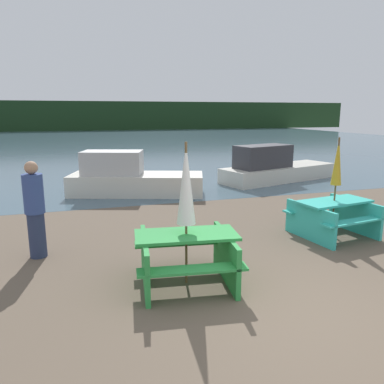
{
  "coord_description": "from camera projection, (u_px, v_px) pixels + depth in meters",
  "views": [
    {
      "loc": [
        -2.67,
        -3.57,
        2.55
      ],
      "look_at": [
        -0.36,
        3.99,
        0.85
      ],
      "focal_mm": 35.0,
      "sensor_mm": 36.0,
      "label": 1
    }
  ],
  "objects": [
    {
      "name": "person",
      "position": [
        35.0,
        210.0,
        6.55
      ],
      "size": [
        0.34,
        0.34,
        1.72
      ],
      "color": "#283351",
      "rests_on": "ground_plane"
    },
    {
      "name": "picnic_table_teal",
      "position": [
        333.0,
        215.0,
        7.78
      ],
      "size": [
        1.72,
        1.59,
        0.76
      ],
      "rotation": [
        0.0,
        0.0,
        0.15
      ],
      "color": "#33B7A8",
      "rests_on": "ground_plane"
    },
    {
      "name": "boat",
      "position": [
        131.0,
        179.0,
        11.73
      ],
      "size": [
        4.35,
        2.57,
        1.36
      ],
      "rotation": [
        0.0,
        0.0,
        -0.31
      ],
      "color": "beige",
      "rests_on": "water"
    },
    {
      "name": "water",
      "position": [
        108.0,
        140.0,
        34.07
      ],
      "size": [
        60.0,
        50.0,
        0.0
      ],
      "color": "#425B6B",
      "rests_on": "ground_plane"
    },
    {
      "name": "picnic_table_green",
      "position": [
        186.0,
        254.0,
        5.61
      ],
      "size": [
        1.67,
        1.56,
        0.78
      ],
      "rotation": [
        0.0,
        0.0,
        -0.13
      ],
      "color": "green",
      "rests_on": "ground_plane"
    },
    {
      "name": "ground_plane",
      "position": [
        314.0,
        322.0,
        4.64
      ],
      "size": [
        60.0,
        60.0,
        0.0
      ],
      "primitive_type": "plane",
      "color": "brown"
    },
    {
      "name": "umbrella_white",
      "position": [
        186.0,
        185.0,
        5.38
      ],
      "size": [
        0.28,
        0.28,
        2.13
      ],
      "color": "brown",
      "rests_on": "ground_plane"
    },
    {
      "name": "umbrella_gold",
      "position": [
        337.0,
        163.0,
        7.56
      ],
      "size": [
        0.21,
        0.21,
        2.05
      ],
      "color": "brown",
      "rests_on": "ground_plane"
    },
    {
      "name": "boat_second",
      "position": [
        274.0,
        168.0,
        13.99
      ],
      "size": [
        4.96,
        2.68,
        1.37
      ],
      "rotation": [
        0.0,
        0.0,
        0.28
      ],
      "color": "beige",
      "rests_on": "water"
    },
    {
      "name": "far_treeline",
      "position": [
        96.0,
        116.0,
        52.35
      ],
      "size": [
        80.0,
        1.6,
        4.0
      ],
      "color": "#193319",
      "rests_on": "water"
    }
  ]
}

